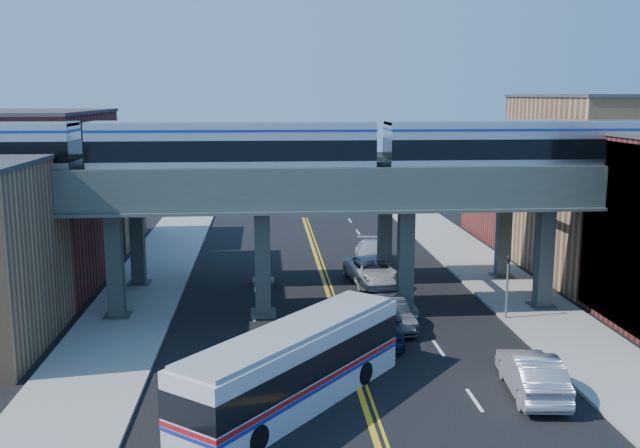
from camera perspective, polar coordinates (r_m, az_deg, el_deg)
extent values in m
plane|color=black|center=(32.98, 2.56, -11.33)|extent=(120.00, 120.00, 0.00)
cube|color=gray|center=(42.87, -14.69, -6.41)|extent=(5.00, 70.00, 0.16)
cube|color=gray|center=(44.88, 15.75, -5.71)|extent=(5.00, 70.00, 0.16)
cube|color=maroon|center=(49.14, -21.82, 1.77)|extent=(8.00, 14.00, 11.00)
cube|color=#A27E53|center=(61.75, -18.20, 2.18)|extent=(8.00, 10.00, 8.00)
cube|color=#A27E53|center=(51.88, 21.07, 2.79)|extent=(8.00, 14.00, 12.00)
cube|color=maroon|center=(63.94, 16.01, 3.01)|extent=(8.00, 10.00, 9.00)
cube|color=#2AB4B8|center=(39.72, 23.19, -1.28)|extent=(0.10, 9.50, 9.50)
cube|color=#384140|center=(40.33, -16.07, -3.23)|extent=(0.85, 0.85, 6.00)
cube|color=#384140|center=(39.49, -4.61, -3.14)|extent=(0.85, 0.85, 6.00)
cube|color=#384140|center=(40.26, 6.86, -2.92)|extent=(0.85, 0.85, 6.00)
cube|color=#384140|center=(42.55, 17.50, -2.61)|extent=(0.85, 0.85, 6.00)
cube|color=#434D47|center=(39.00, 1.20, 2.26)|extent=(52.00, 3.60, 1.40)
cube|color=#384140|center=(47.05, -14.40, -1.25)|extent=(0.85, 0.85, 6.00)
cube|color=#384140|center=(46.33, -4.61, -1.14)|extent=(0.85, 0.85, 6.00)
cube|color=#384140|center=(46.99, 5.20, -0.98)|extent=(0.85, 0.85, 6.00)
cube|color=#384140|center=(48.97, 14.47, -0.81)|extent=(0.85, 0.85, 6.00)
cube|color=#434D47|center=(45.91, 0.33, 3.47)|extent=(52.00, 3.60, 1.40)
cube|color=black|center=(40.71, -22.56, 2.98)|extent=(2.17, 2.17, 0.25)
cube|color=black|center=(39.23, -13.90, 3.22)|extent=(2.17, 2.17, 0.25)
cube|color=black|center=(38.83, 0.25, 3.45)|extent=(2.17, 2.17, 0.25)
cube|color=#A6A8B0|center=(38.57, -6.92, 5.87)|extent=(15.01, 2.86, 3.16)
cube|color=black|center=(38.56, -6.92, 6.10)|extent=(15.03, 2.92, 1.09)
cube|color=black|center=(39.82, 9.20, 3.49)|extent=(2.17, 2.17, 0.25)
cube|color=black|center=(43.11, 21.73, 3.40)|extent=(2.17, 2.17, 0.25)
cube|color=#A6A8B0|center=(41.07, 15.83, 5.82)|extent=(15.01, 2.86, 3.16)
cube|color=black|center=(41.06, 15.84, 6.03)|extent=(15.03, 2.92, 1.09)
cylinder|color=slate|center=(35.42, 2.46, -7.80)|extent=(0.09, 0.09, 2.30)
cylinder|color=red|center=(35.10, 2.47, -6.09)|extent=(0.76, 0.04, 0.76)
cylinder|color=slate|center=(40.09, 14.72, -5.31)|extent=(0.12, 0.12, 3.20)
imported|color=black|center=(39.61, 14.85, -2.45)|extent=(0.15, 0.18, 0.90)
cube|color=silver|center=(28.65, -2.03, -11.46)|extent=(9.45, 10.80, 3.06)
cube|color=black|center=(28.51, -2.04, -10.72)|extent=(9.53, 10.87, 1.04)
cube|color=#B21419|center=(28.76, -2.03, -12.00)|extent=(9.52, 10.86, 0.18)
cylinder|color=black|center=(26.39, -7.13, -15.97)|extent=(2.69, 2.45, 0.99)
cylinder|color=black|center=(31.56, 1.64, -11.37)|extent=(2.69, 2.45, 0.99)
imported|color=#10203D|center=(36.23, 4.73, -7.80)|extent=(2.48, 5.49, 1.83)
imported|color=#2A2A2C|center=(38.06, 5.58, -7.10)|extent=(2.30, 5.06, 1.61)
imported|color=silver|center=(46.70, 4.22, -3.76)|extent=(3.47, 6.30, 1.67)
imported|color=#B3B3B8|center=(51.82, 4.16, -2.37)|extent=(2.85, 5.88, 1.65)
imported|color=#9B9CA0|center=(31.07, 16.60, -11.40)|extent=(2.42, 5.53, 1.77)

